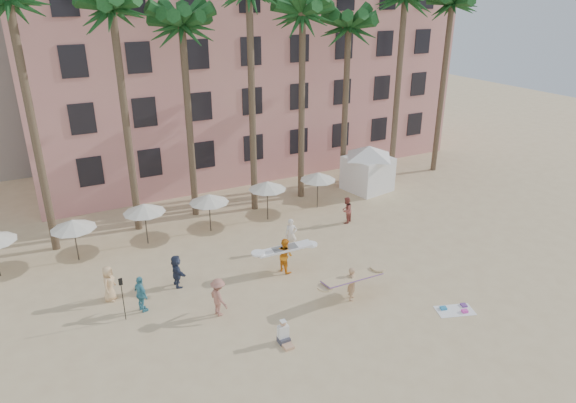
# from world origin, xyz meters

# --- Properties ---
(ground) EXTENTS (120.00, 120.00, 0.00)m
(ground) POSITION_xyz_m (0.00, 0.00, 0.00)
(ground) COLOR #D1B789
(ground) RESTS_ON ground
(pink_hotel) EXTENTS (35.00, 14.00, 16.00)m
(pink_hotel) POSITION_xyz_m (7.00, 26.00, 8.00)
(pink_hotel) COLOR #D88F83
(pink_hotel) RESTS_ON ground
(palm_row) EXTENTS (44.40, 5.40, 16.30)m
(palm_row) POSITION_xyz_m (0.51, 15.00, 12.97)
(palm_row) COLOR brown
(palm_row) RESTS_ON ground
(umbrella_row) EXTENTS (22.50, 2.70, 2.73)m
(umbrella_row) POSITION_xyz_m (-3.00, 12.50, 2.33)
(umbrella_row) COLOR #332B23
(umbrella_row) RESTS_ON ground
(cabana) EXTENTS (5.19, 5.19, 3.50)m
(cabana) POSITION_xyz_m (12.18, 13.84, 2.07)
(cabana) COLOR white
(cabana) RESTS_ON ground
(beach_towel) EXTENTS (2.03, 1.54, 0.14)m
(beach_towel) POSITION_xyz_m (6.43, -1.38, 0.03)
(beach_towel) COLOR white
(beach_towel) RESTS_ON ground
(carrier_yellow) EXTENTS (3.43, 1.06, 1.78)m
(carrier_yellow) POSITION_xyz_m (2.53, 1.79, 1.01)
(carrier_yellow) COLOR tan
(carrier_yellow) RESTS_ON ground
(carrier_white) EXTENTS (3.08, 1.16, 1.95)m
(carrier_white) POSITION_xyz_m (0.87, 5.81, 1.03)
(carrier_white) COLOR orange
(carrier_white) RESTS_ON ground
(beachgoers) EXTENTS (16.53, 7.06, 1.92)m
(beachgoers) POSITION_xyz_m (-2.77, 6.51, 0.92)
(beachgoers) COLOR teal
(beachgoers) RESTS_ON ground
(paddle) EXTENTS (0.18, 0.04, 2.23)m
(paddle) POSITION_xyz_m (-7.81, 5.30, 1.41)
(paddle) COLOR black
(paddle) RESTS_ON ground
(seated_man) EXTENTS (0.49, 0.85, 1.10)m
(seated_man) POSITION_xyz_m (-2.03, 0.31, 0.38)
(seated_man) COLOR #3F3F4C
(seated_man) RESTS_ON ground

